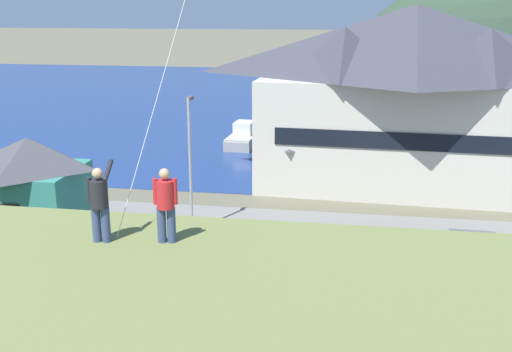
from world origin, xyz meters
TOP-DOWN VIEW (x-y plane):
  - ground_plane at (0.00, 0.00)m, footprint 600.00×600.00m
  - parking_lot_pad at (0.00, 5.00)m, footprint 40.00×20.00m
  - bay_water at (0.00, 60.00)m, footprint 360.00×84.00m
  - harbor_lodge at (8.97, 22.56)m, footprint 21.97×12.76m
  - storage_shed_near_lot at (-11.71, 8.27)m, footprint 5.59×5.41m
  - storage_shed_waterside at (1.60, 21.17)m, footprint 5.84×6.07m
  - wharf_dock at (-1.10, 34.24)m, footprint 3.20×10.44m
  - moored_boat_wharfside at (-4.62, 33.23)m, footprint 2.70×7.37m
  - moored_boat_outer_mooring at (2.51, 31.01)m, footprint 3.10×8.09m
  - parked_car_front_row_red at (-4.97, 6.64)m, footprint 4.29×2.23m
  - parked_car_lone_by_shed at (-3.10, -0.01)m, footprint 4.22×2.09m
  - parked_car_mid_row_near at (1.09, 5.61)m, footprint 4.29×2.24m
  - parked_car_back_row_right at (9.00, 1.65)m, footprint 4.35×2.35m
  - parked_car_corner_spot at (10.86, 7.45)m, footprint 4.25×2.15m
  - parking_light_pole at (-3.53, 10.55)m, footprint 0.24×0.78m
  - person_kite_flyer at (-0.39, -8.22)m, footprint 0.51×0.67m
  - person_companion at (1.09, -8.01)m, footprint 0.54×0.40m

SIDE VIEW (x-z plane):
  - ground_plane at x=0.00m, z-range 0.00..0.00m
  - bay_water at x=0.00m, z-range 0.00..0.03m
  - parking_lot_pad at x=0.00m, z-range 0.00..0.10m
  - wharf_dock at x=-1.10m, z-range 0.00..0.70m
  - moored_boat_wharfside at x=-4.62m, z-range -0.36..1.80m
  - moored_boat_outer_mooring at x=2.51m, z-range -0.36..1.80m
  - parked_car_front_row_red at x=-4.97m, z-range 0.15..1.97m
  - parked_car_lone_by_shed at x=-3.10m, z-range 0.15..1.97m
  - parked_car_mid_row_near at x=1.09m, z-range 0.15..1.97m
  - parked_car_back_row_right at x=9.00m, z-range 0.15..1.97m
  - parked_car_corner_spot at x=10.86m, z-range 0.15..1.97m
  - storage_shed_waterside at x=1.60m, z-range 0.10..4.97m
  - storage_shed_near_lot at x=-11.71m, z-range 0.10..5.75m
  - parking_light_pole at x=-3.53m, z-range 0.64..8.18m
  - harbor_lodge at x=8.97m, z-range 0.44..12.82m
  - person_companion at x=1.09m, z-range 7.18..8.92m
  - person_kite_flyer at x=-0.39m, z-range 7.14..9.00m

